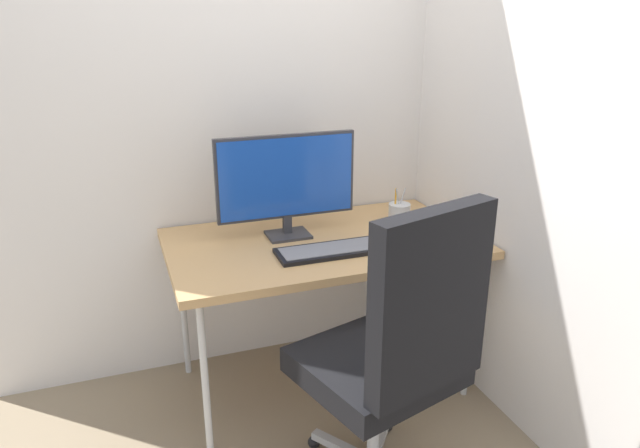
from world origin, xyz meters
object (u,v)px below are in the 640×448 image
at_px(keyboard, 330,250).
at_px(mouse, 407,232).
at_px(pen_holder, 399,214).
at_px(monitor, 286,180).
at_px(office_chair, 397,347).
at_px(notebook, 450,237).

distance_m(keyboard, mouse, 0.38).
distance_m(mouse, pen_holder, 0.16).
height_order(monitor, mouse, monitor).
relative_size(monitor, mouse, 5.46).
relative_size(office_chair, pen_holder, 6.38).
bearing_deg(keyboard, mouse, 8.40).
distance_m(office_chair, pen_holder, 0.88).
height_order(office_chair, keyboard, office_chair).
bearing_deg(notebook, monitor, 148.87).
xyz_separation_m(mouse, notebook, (0.17, -0.08, -0.01)).
height_order(monitor, pen_holder, monitor).
distance_m(monitor, keyboard, 0.36).
distance_m(monitor, mouse, 0.56).
bearing_deg(office_chair, pen_holder, 62.89).
xyz_separation_m(monitor, mouse, (0.48, -0.19, -0.23)).
xyz_separation_m(monitor, pen_holder, (0.52, -0.04, -0.20)).
relative_size(office_chair, notebook, 4.89).
xyz_separation_m(keyboard, notebook, (0.54, -0.02, -0.00)).
relative_size(keyboard, pen_holder, 2.50).
distance_m(office_chair, monitor, 0.90).
xyz_separation_m(mouse, pen_holder, (0.04, 0.15, 0.03)).
bearing_deg(pen_holder, mouse, -104.71).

